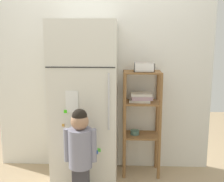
% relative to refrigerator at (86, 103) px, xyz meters
% --- Properties ---
extents(ground_plane, '(6.00, 6.00, 0.00)m').
position_rel_refrigerator_xyz_m(ground_plane, '(0.16, -0.02, -0.88)').
color(ground_plane, tan).
extents(kitchen_wall_back, '(2.56, 0.03, 2.25)m').
position_rel_refrigerator_xyz_m(kitchen_wall_back, '(0.16, 0.35, 0.25)').
color(kitchen_wall_back, silver).
rests_on(kitchen_wall_back, ground).
extents(refrigerator, '(0.68, 0.68, 1.75)m').
position_rel_refrigerator_xyz_m(refrigerator, '(0.00, 0.00, 0.00)').
color(refrigerator, silver).
rests_on(refrigerator, ground).
extents(child_standing, '(0.30, 0.23, 0.94)m').
position_rel_refrigerator_xyz_m(child_standing, '(0.01, -0.50, -0.30)').
color(child_standing, '#3A3940').
rests_on(child_standing, ground).
extents(pantry_shelf_unit, '(0.43, 0.31, 1.21)m').
position_rel_refrigerator_xyz_m(pantry_shelf_unit, '(0.61, 0.17, -0.12)').
color(pantry_shelf_unit, olive).
rests_on(pantry_shelf_unit, ground).
extents(fruit_bin, '(0.22, 0.19, 0.10)m').
position_rel_refrigerator_xyz_m(fruit_bin, '(0.63, 0.16, 0.37)').
color(fruit_bin, white).
rests_on(fruit_bin, pantry_shelf_unit).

